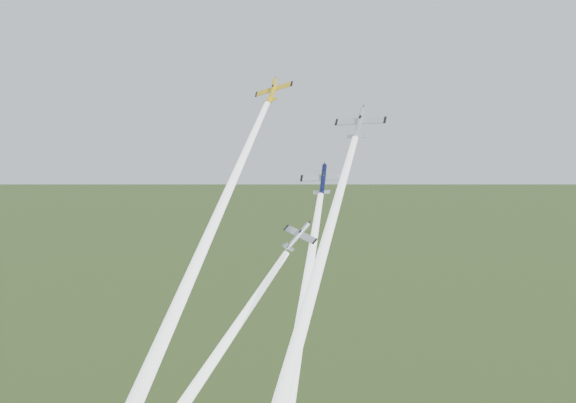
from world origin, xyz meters
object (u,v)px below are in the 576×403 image
Objects in this scene: plane_silver_right at (360,123)px; plane_silver_low at (298,236)px; plane_yellow at (273,90)px; plane_navy at (323,179)px.

plane_silver_right is 1.24× the size of plane_silver_low.
plane_silver_low is at bearing -130.28° from plane_silver_right.
plane_silver_low is (13.08, -17.20, -22.29)m from plane_yellow.
plane_silver_right reaches higher than plane_navy.
plane_silver_low is (-6.33, -8.98, -16.94)m from plane_silver_right.
plane_yellow is 20.89m from plane_navy.
plane_yellow is 21.74m from plane_silver_right.
plane_silver_right is at bearing 75.64° from plane_silver_low.
plane_navy is (12.99, -7.51, -14.53)m from plane_yellow.
plane_navy is at bearing 168.60° from plane_silver_right.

